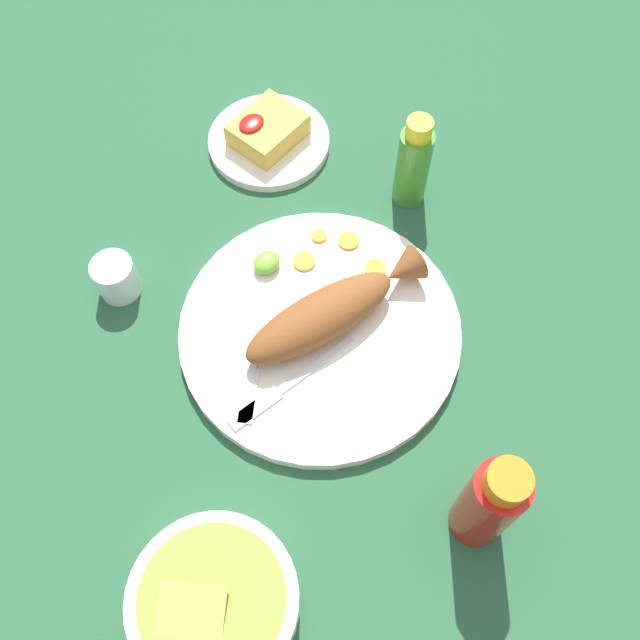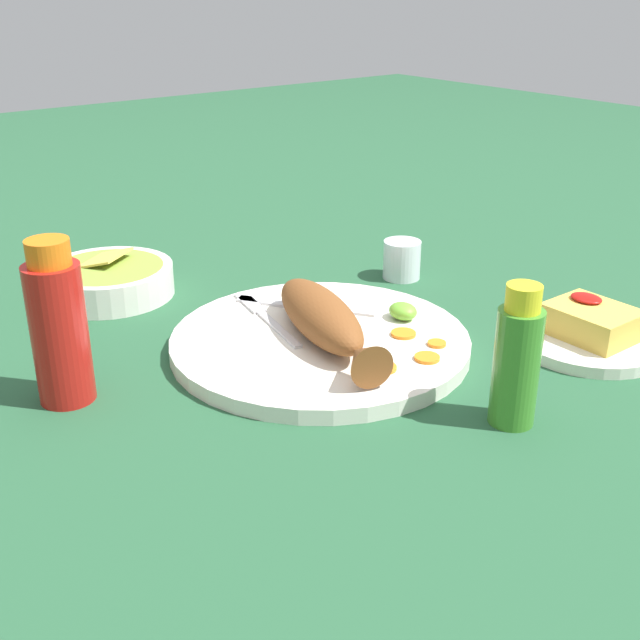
# 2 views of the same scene
# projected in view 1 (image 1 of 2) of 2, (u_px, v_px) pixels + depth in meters

# --- Properties ---
(ground_plane) EXTENTS (4.00, 4.00, 0.00)m
(ground_plane) POSITION_uv_depth(u_px,v_px,m) (320.00, 334.00, 0.91)
(ground_plane) COLOR #235133
(main_plate) EXTENTS (0.36, 0.36, 0.02)m
(main_plate) POSITION_uv_depth(u_px,v_px,m) (320.00, 331.00, 0.90)
(main_plate) COLOR white
(main_plate) RESTS_ON ground_plane
(fried_fish) EXTENTS (0.26, 0.13, 0.05)m
(fried_fish) POSITION_uv_depth(u_px,v_px,m) (331.00, 311.00, 0.88)
(fried_fish) COLOR brown
(fried_fish) RESTS_ON main_plate
(fork_near) EXTENTS (0.18, 0.05, 0.00)m
(fork_near) POSITION_uv_depth(u_px,v_px,m) (285.00, 387.00, 0.86)
(fork_near) COLOR silver
(fork_near) RESTS_ON main_plate
(fork_far) EXTENTS (0.16, 0.12, 0.00)m
(fork_far) POSITION_uv_depth(u_px,v_px,m) (254.00, 362.00, 0.87)
(fork_far) COLOR silver
(fork_far) RESTS_ON main_plate
(carrot_slice_near) EXTENTS (0.03, 0.03, 0.00)m
(carrot_slice_near) POSITION_uv_depth(u_px,v_px,m) (373.00, 267.00, 0.94)
(carrot_slice_near) COLOR orange
(carrot_slice_near) RESTS_ON main_plate
(carrot_slice_mid) EXTENTS (0.03, 0.03, 0.00)m
(carrot_slice_mid) POSITION_uv_depth(u_px,v_px,m) (349.00, 241.00, 0.96)
(carrot_slice_mid) COLOR orange
(carrot_slice_mid) RESTS_ON main_plate
(carrot_slice_far) EXTENTS (0.02, 0.02, 0.00)m
(carrot_slice_far) POSITION_uv_depth(u_px,v_px,m) (319.00, 236.00, 0.96)
(carrot_slice_far) COLOR orange
(carrot_slice_far) RESTS_ON main_plate
(carrot_slice_extra) EXTENTS (0.03, 0.03, 0.00)m
(carrot_slice_extra) POSITION_uv_depth(u_px,v_px,m) (304.00, 262.00, 0.94)
(carrot_slice_extra) COLOR orange
(carrot_slice_extra) RESTS_ON main_plate
(lime_wedge_main) EXTENTS (0.04, 0.03, 0.02)m
(lime_wedge_main) POSITION_uv_depth(u_px,v_px,m) (267.00, 262.00, 0.93)
(lime_wedge_main) COLOR #6BB233
(lime_wedge_main) RESTS_ON main_plate
(hot_sauce_bottle_red) EXTENTS (0.06, 0.06, 0.18)m
(hot_sauce_bottle_red) POSITION_uv_depth(u_px,v_px,m) (489.00, 503.00, 0.73)
(hot_sauce_bottle_red) COLOR #B21914
(hot_sauce_bottle_red) RESTS_ON ground_plane
(hot_sauce_bottle_green) EXTENTS (0.05, 0.05, 0.15)m
(hot_sauce_bottle_green) POSITION_uv_depth(u_px,v_px,m) (413.00, 164.00, 0.96)
(hot_sauce_bottle_green) COLOR #3D8428
(hot_sauce_bottle_green) RESTS_ON ground_plane
(salt_cup) EXTENTS (0.05, 0.05, 0.06)m
(salt_cup) POSITION_uv_depth(u_px,v_px,m) (117.00, 279.00, 0.92)
(salt_cup) COLOR silver
(salt_cup) RESTS_ON ground_plane
(side_plate_fries) EXTENTS (0.18, 0.18, 0.01)m
(side_plate_fries) POSITION_uv_depth(u_px,v_px,m) (269.00, 142.00, 1.05)
(side_plate_fries) COLOR white
(side_plate_fries) RESTS_ON ground_plane
(fries_pile) EXTENTS (0.10, 0.08, 0.04)m
(fries_pile) POSITION_uv_depth(u_px,v_px,m) (267.00, 129.00, 1.03)
(fries_pile) COLOR gold
(fries_pile) RESTS_ON side_plate_fries
(guacamole_bowl) EXTENTS (0.18, 0.18, 0.06)m
(guacamole_bowl) POSITION_uv_depth(u_px,v_px,m) (214.00, 601.00, 0.74)
(guacamole_bowl) COLOR white
(guacamole_bowl) RESTS_ON ground_plane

